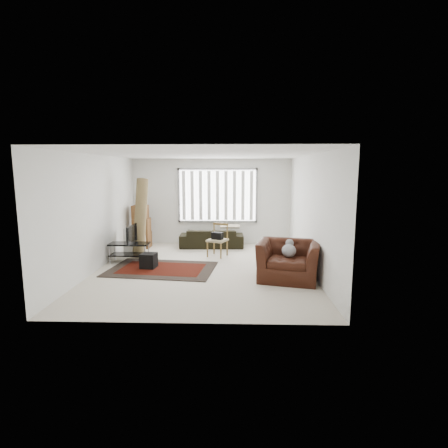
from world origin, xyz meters
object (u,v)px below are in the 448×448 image
at_px(tv_stand, 129,248).
at_px(side_chair, 218,238).
at_px(armchair, 288,258).
at_px(moving_boxes, 141,228).
at_px(sofa, 212,235).

bearing_deg(tv_stand, side_chair, 17.46).
distance_m(tv_stand, armchair, 4.08).
height_order(moving_boxes, side_chair, moving_boxes).
relative_size(tv_stand, armchair, 0.66).
relative_size(tv_stand, sofa, 0.52).
bearing_deg(tv_stand, moving_boxes, 94.74).
bearing_deg(side_chair, tv_stand, -139.64).
xyz_separation_m(sofa, side_chair, (0.24, -1.16, 0.12)).
distance_m(sofa, armchair, 3.68).
xyz_separation_m(side_chair, armchair, (1.63, -2.01, -0.02)).
xyz_separation_m(moving_boxes, sofa, (2.13, 0.16, -0.23)).
distance_m(tv_stand, side_chair, 2.34).
xyz_separation_m(tv_stand, armchair, (3.86, -1.31, 0.12)).
bearing_deg(moving_boxes, side_chair, -22.88).
bearing_deg(armchair, moving_boxes, 156.72).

